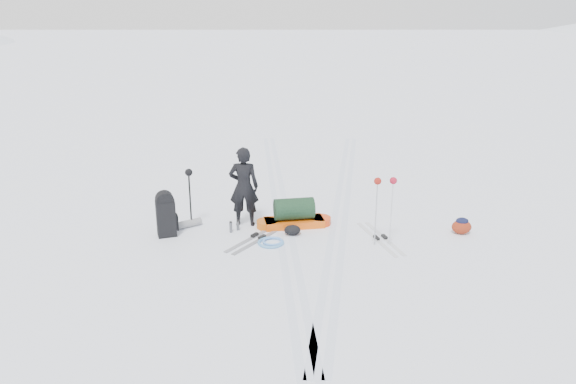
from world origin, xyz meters
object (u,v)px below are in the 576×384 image
Objects in this scene: pulk_sled at (294,215)px; ski_poles_black at (189,179)px; expedition_rucksack at (169,215)px; skier at (244,187)px.

pulk_sled is 1.30× the size of ski_poles_black.
expedition_rucksack reaches higher than pulk_sled.
skier reaches higher than expedition_rucksack.
pulk_sled is 2.70m from expedition_rucksack.
pulk_sled is at bearing -8.16° from expedition_rucksack.
expedition_rucksack is (-1.55, -0.57, -0.43)m from skier.
ski_poles_black is (0.38, 0.48, 0.63)m from expedition_rucksack.
skier is 1.80× the size of expedition_rucksack.
expedition_rucksack is at bearing -179.27° from pulk_sled.
skier is 1.03× the size of pulk_sled.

